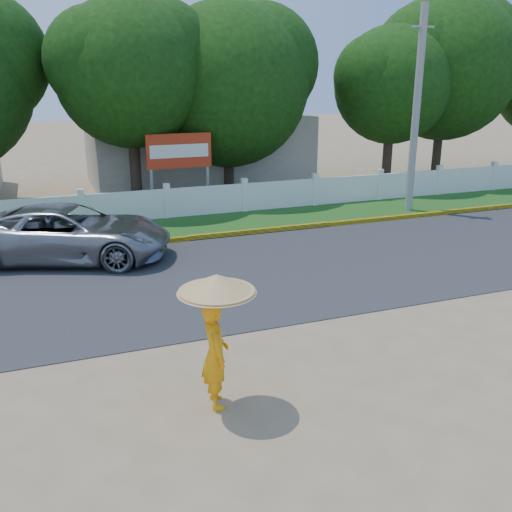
{
  "coord_description": "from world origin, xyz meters",
  "views": [
    {
      "loc": [
        -4.18,
        -9.05,
        5.09
      ],
      "look_at": [
        0.0,
        2.0,
        1.3
      ],
      "focal_mm": 40.0,
      "sensor_mm": 36.0,
      "label": 1
    }
  ],
  "objects_px": {
    "utility_pole": "(416,112)",
    "billboard": "(179,155)",
    "monk_with_parasol": "(216,322)",
    "vehicle": "(69,233)"
  },
  "relations": [
    {
      "from": "vehicle",
      "to": "billboard",
      "type": "distance_m",
      "value": 6.78
    },
    {
      "from": "monk_with_parasol",
      "to": "billboard",
      "type": "distance_m",
      "value": 13.88
    },
    {
      "from": "vehicle",
      "to": "monk_with_parasol",
      "type": "xyz_separation_m",
      "value": [
        1.73,
        -8.65,
        0.66
      ]
    },
    {
      "from": "utility_pole",
      "to": "billboard",
      "type": "xyz_separation_m",
      "value": [
        -8.25,
        3.18,
        -1.6
      ]
    },
    {
      "from": "utility_pole",
      "to": "vehicle",
      "type": "relative_size",
      "value": 1.32
    },
    {
      "from": "billboard",
      "to": "utility_pole",
      "type": "bearing_deg",
      "value": -21.07
    },
    {
      "from": "utility_pole",
      "to": "monk_with_parasol",
      "type": "distance_m",
      "value": 15.28
    },
    {
      "from": "monk_with_parasol",
      "to": "vehicle",
      "type": "bearing_deg",
      "value": 101.29
    },
    {
      "from": "utility_pole",
      "to": "vehicle",
      "type": "bearing_deg",
      "value": -172.01
    },
    {
      "from": "utility_pole",
      "to": "billboard",
      "type": "distance_m",
      "value": 8.98
    }
  ]
}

